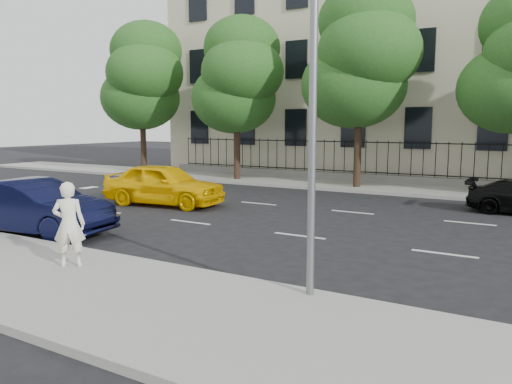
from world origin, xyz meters
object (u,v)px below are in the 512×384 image
navy_sedan (34,207)px  woman_near (69,224)px  yellow_taxi (164,184)px  street_light (326,15)px

navy_sedan → woman_near: (4.13, -2.10, 0.27)m
yellow_taxi → woman_near: woman_near is taller
yellow_taxi → woman_near: 9.15m
yellow_taxi → navy_sedan: size_ratio=1.01×
street_light → woman_near: size_ratio=4.34×
street_light → navy_sedan: (-9.37, 0.57, -4.34)m
street_light → woman_near: street_light is taller
navy_sedan → woman_near: size_ratio=2.63×
street_light → woman_near: bearing=-163.7°
woman_near → yellow_taxi: bearing=-98.4°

